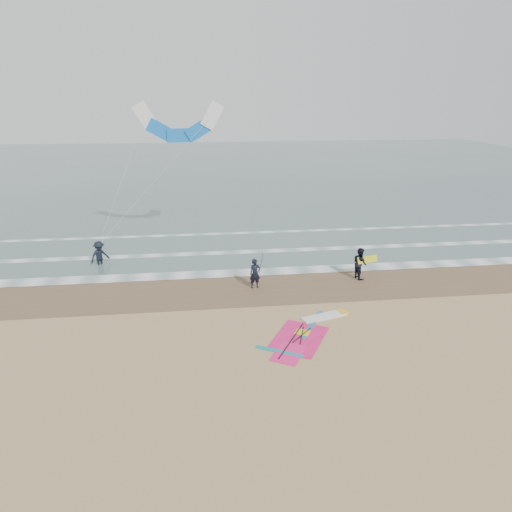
{
  "coord_description": "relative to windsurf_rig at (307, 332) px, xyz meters",
  "views": [
    {
      "loc": [
        -2.9,
        -17.18,
        10.14
      ],
      "look_at": [
        -0.19,
        5.0,
        2.2
      ],
      "focal_mm": 32.0,
      "sensor_mm": 36.0,
      "label": 1
    }
  ],
  "objects": [
    {
      "name": "person_walking",
      "position": [
        4.47,
        6.02,
        0.89
      ],
      "size": [
        0.87,
        1.02,
        1.84
      ],
      "primitive_type": "imported",
      "rotation": [
        0.0,
        0.0,
        1.79
      ],
      "color": "black",
      "rests_on": "ground"
    },
    {
      "name": "wet_sand_band",
      "position": [
        -1.59,
        5.4,
        -0.03
      ],
      "size": [
        120.0,
        5.0,
        0.01
      ],
      "primitive_type": "cube",
      "color": "brown",
      "rests_on": "ground"
    },
    {
      "name": "sea_water",
      "position": [
        -1.59,
        47.4,
        -0.02
      ],
      "size": [
        120.0,
        80.0,
        0.02
      ],
      "primitive_type": "cube",
      "color": "#47605E",
      "rests_on": "ground"
    },
    {
      "name": "ground",
      "position": [
        -1.59,
        -0.6,
        -0.03
      ],
      "size": [
        120.0,
        120.0,
        0.0
      ],
      "primitive_type": "plane",
      "color": "tan",
      "rests_on": "ground"
    },
    {
      "name": "held_pole",
      "position": [
        -1.42,
        5.34,
        1.2
      ],
      "size": [
        0.17,
        0.86,
        1.82
      ],
      "color": "black",
      "rests_on": "ground"
    },
    {
      "name": "foam_waterline",
      "position": [
        -1.59,
        9.84,
        -0.0
      ],
      "size": [
        120.0,
        9.15,
        0.02
      ],
      "color": "white",
      "rests_on": "ground"
    },
    {
      "name": "windsurf_rig",
      "position": [
        0.0,
        0.0,
        0.0
      ],
      "size": [
        4.89,
        4.63,
        0.12
      ],
      "color": "white",
      "rests_on": "ground"
    },
    {
      "name": "person_wading",
      "position": [
        -10.95,
        10.08,
        0.92
      ],
      "size": [
        1.39,
        1.34,
        1.9
      ],
      "primitive_type": "imported",
      "rotation": [
        0.0,
        0.0,
        0.72
      ],
      "color": "black",
      "rests_on": "ground"
    },
    {
      "name": "surf_kite",
      "position": [
        -5.74,
        13.79,
        8.15
      ],
      "size": [
        8.23,
        3.86,
        8.49
      ],
      "color": "white",
      "rests_on": "ground"
    },
    {
      "name": "carried_kiteboard",
      "position": [
        4.87,
        5.92,
        1.14
      ],
      "size": [
        1.3,
        0.51,
        0.39
      ],
      "color": "yellow",
      "rests_on": "ground"
    },
    {
      "name": "person_standing",
      "position": [
        -1.72,
        5.34,
        0.81
      ],
      "size": [
        0.67,
        0.49,
        1.68
      ],
      "primitive_type": "imported",
      "rotation": [
        0.0,
        0.0,
        0.16
      ],
      "color": "black",
      "rests_on": "ground"
    }
  ]
}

